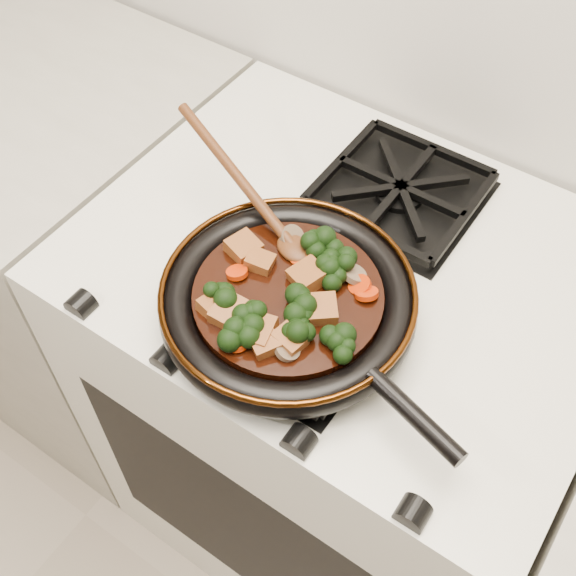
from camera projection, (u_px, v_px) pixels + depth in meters
The scene contains 36 objects.
stove at pixel (334, 408), 1.38m from camera, with size 0.76×0.60×0.90m, color silver.
burner_grate_front at pixel (295, 317), 0.94m from camera, with size 0.23×0.23×0.03m, color black, non-canonical shape.
burner_grate_back at pixel (400, 191), 1.08m from camera, with size 0.23×0.23×0.03m, color black, non-canonical shape.
skillet at pixel (289, 302), 0.92m from camera, with size 0.45×0.33×0.05m.
braising_sauce at pixel (288, 298), 0.91m from camera, with size 0.24×0.24×0.02m, color black.
tofu_cube_0 at pixel (231, 313), 0.88m from camera, with size 0.04×0.04×0.02m, color brown.
tofu_cube_1 at pixel (264, 342), 0.85m from camera, with size 0.04×0.03×0.02m, color brown.
tofu_cube_2 at pixel (258, 332), 0.86m from camera, with size 0.04×0.04×0.02m, color brown.
tofu_cube_3 at pixel (321, 310), 0.88m from camera, with size 0.04×0.04×0.02m, color brown.
tofu_cube_4 at pixel (290, 340), 0.85m from camera, with size 0.04×0.03×0.02m, color brown.
tofu_cube_5 at pixel (308, 276), 0.91m from camera, with size 0.04×0.04×0.02m, color brown.
tofu_cube_6 at pixel (260, 262), 0.93m from camera, with size 0.03×0.03×0.02m, color brown.
tofu_cube_7 at pixel (214, 307), 0.88m from camera, with size 0.03×0.03×0.02m, color brown.
tofu_cube_8 at pixel (243, 248), 0.94m from camera, with size 0.04×0.04×0.02m, color brown.
broccoli_floret_0 at pixel (339, 342), 0.85m from camera, with size 0.06×0.06×0.05m, color black, non-canonical shape.
broccoli_floret_1 at pixel (217, 299), 0.89m from camera, with size 0.06×0.06×0.05m, color black, non-canonical shape.
broccoli_floret_2 at pixel (300, 307), 0.88m from camera, with size 0.06×0.06×0.05m, color black, non-canonical shape.
broccoli_floret_3 at pixel (298, 328), 0.86m from camera, with size 0.06×0.06×0.05m, color black, non-canonical shape.
broccoli_floret_4 at pixel (328, 280), 0.91m from camera, with size 0.06×0.06×0.05m, color black, non-canonical shape.
broccoli_floret_5 at pixel (242, 338), 0.85m from camera, with size 0.06×0.06×0.05m, color black, non-canonical shape.
broccoli_floret_6 at pixel (319, 245), 0.94m from camera, with size 0.06×0.06×0.05m, color black, non-canonical shape.
broccoli_floret_7 at pixel (251, 318), 0.87m from camera, with size 0.06×0.06×0.06m, color black, non-canonical shape.
broccoli_floret_8 at pixel (340, 258), 0.92m from camera, with size 0.06×0.06×0.05m, color black, non-canonical shape.
broccoli_floret_9 at pixel (334, 267), 0.92m from camera, with size 0.06×0.06×0.05m, color black, non-canonical shape.
carrot_coin_0 at pixel (236, 342), 0.86m from camera, with size 0.03×0.03×0.01m, color #B92905.
carrot_coin_1 at pixel (366, 294), 0.90m from camera, with size 0.03×0.03×0.01m, color #B92905.
carrot_coin_2 at pixel (300, 257), 0.94m from camera, with size 0.03×0.03×0.01m, color #B92905.
carrot_coin_3 at pixel (237, 273), 0.92m from camera, with size 0.03×0.03×0.01m, color #B92905.
carrot_coin_4 at pixel (360, 285), 0.91m from camera, with size 0.03×0.03×0.01m, color #B92905.
carrot_coin_5 at pixel (339, 261), 0.93m from camera, with size 0.03×0.03×0.01m, color #B92905.
mushroom_slice_0 at pixel (223, 314), 0.88m from camera, with size 0.03×0.03×0.01m, color brown.
mushroom_slice_1 at pixel (318, 243), 0.95m from camera, with size 0.03×0.03×0.01m, color brown.
mushroom_slice_2 at pixel (292, 238), 0.95m from camera, with size 0.03×0.03×0.01m, color brown.
mushroom_slice_3 at pixel (354, 274), 0.92m from camera, with size 0.03×0.03×0.01m, color brown.
mushroom_slice_4 at pixel (287, 349), 0.85m from camera, with size 0.03×0.03×0.01m, color brown.
wooden_spoon at pixel (260, 204), 0.96m from camera, with size 0.16×0.07×0.26m.
Camera 1 is at (0.30, 1.10, 1.68)m, focal length 45.00 mm.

